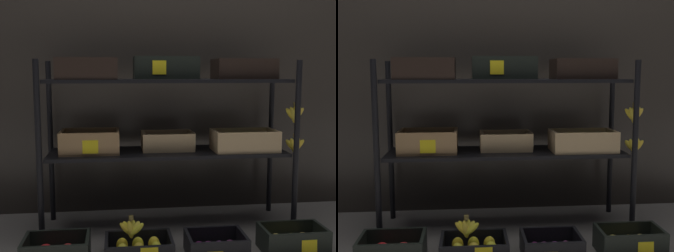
{
  "view_description": "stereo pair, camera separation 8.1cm",
  "coord_description": "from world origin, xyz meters",
  "views": [
    {
      "loc": [
        -0.3,
        -2.43,
        0.93
      ],
      "look_at": [
        0.0,
        0.0,
        0.61
      ],
      "focal_mm": 44.67,
      "sensor_mm": 36.0,
      "label": 1
    },
    {
      "loc": [
        -0.22,
        -2.44,
        0.93
      ],
      "look_at": [
        0.0,
        0.0,
        0.61
      ],
      "focal_mm": 44.67,
      "sensor_mm": 36.0,
      "label": 2
    }
  ],
  "objects": [
    {
      "name": "crate_ground_apple_gold",
      "position": [
        0.6,
        -0.44,
        0.05
      ],
      "size": [
        0.33,
        0.21,
        0.13
      ],
      "color": "black",
      "rests_on": "ground_plane"
    },
    {
      "name": "banana_bunch_loose",
      "position": [
        -0.24,
        -0.42,
        0.15
      ],
      "size": [
        0.14,
        0.04,
        0.12
      ],
      "color": "brown",
      "rests_on": "crate_ground_lemon"
    },
    {
      "name": "storefront_wall",
      "position": [
        0.0,
        0.4,
        1.03
      ],
      "size": [
        3.82,
        0.12,
        2.06
      ],
      "primitive_type": "cube",
      "color": "#2D2823",
      "rests_on": "ground_plane"
    },
    {
      "name": "ground_plane",
      "position": [
        0.0,
        0.0,
        0.0
      ],
      "size": [
        10.0,
        10.0,
        0.0
      ],
      "primitive_type": "plane",
      "color": "#605B56"
    },
    {
      "name": "crate_ground_plum",
      "position": [
        0.19,
        -0.44,
        0.04
      ],
      "size": [
        0.3,
        0.23,
        0.11
      ],
      "color": "black",
      "rests_on": "ground_plane"
    },
    {
      "name": "crate_ground_lemon",
      "position": [
        -0.2,
        -0.41,
        0.04
      ],
      "size": [
        0.34,
        0.24,
        0.1
      ],
      "color": "black",
      "rests_on": "ground_plane"
    },
    {
      "name": "crate_ground_apple_red",
      "position": [
        -0.6,
        -0.43,
        0.05
      ],
      "size": [
        0.32,
        0.22,
        0.13
      ],
      "color": "black",
      "rests_on": "ground_plane"
    },
    {
      "name": "display_rack",
      "position": [
        0.01,
        -0.0,
        0.68
      ],
      "size": [
        1.55,
        0.43,
        1.02
      ],
      "color": "black",
      "rests_on": "ground_plane"
    }
  ]
}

